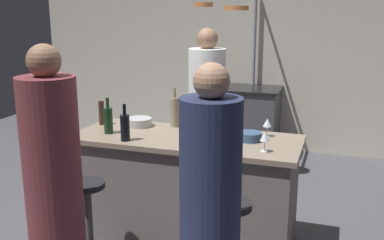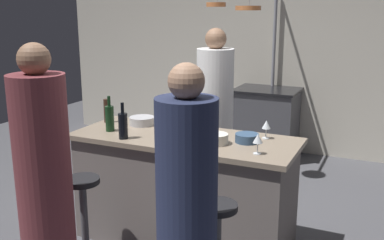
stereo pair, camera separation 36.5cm
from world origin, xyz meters
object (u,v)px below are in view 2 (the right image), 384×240
Objects in this scene: wine_bottle_dark at (123,125)px; wine_glass_near_left_guest at (266,125)px; pepper_mill at (107,111)px; chef at (215,122)px; guest_right at (187,218)px; wine_bottle_white at (177,111)px; wine_glass_near_right_guest at (258,139)px; guest_left at (44,183)px; stove_range at (266,123)px; mixing_bowl_blue at (247,138)px; bar_stool_left at (84,216)px; wine_bottle_red at (110,118)px; mixing_bowl_ceramic at (216,139)px; mixing_bowl_steel at (142,121)px.

wine_glass_near_left_guest is at bearing 24.77° from wine_bottle_dark.
wine_glass_near_left_guest is (1.01, 0.46, -0.00)m from wine_bottle_dark.
chef is at bearing 49.31° from pepper_mill.
guest_right is 11.08× the size of wine_glass_near_left_guest.
wine_glass_near_right_guest is at bearing -27.87° from wine_bottle_white.
wine_bottle_white is at bearing 75.41° from guest_left.
wine_bottle_dark is at bearing 140.08° from guest_right.
chef is 8.13× the size of pepper_mill.
stove_range is at bearing 81.34° from guest_left.
wine_bottle_white is at bearing -96.88° from chef.
wine_bottle_dark reaches higher than mixing_bowl_blue.
bar_stool_left is 0.40× the size of guest_left.
chef is 0.72m from wine_bottle_white.
bar_stool_left is 0.74m from wine_bottle_dark.
guest_left is 1.18m from pepper_mill.
mixing_bowl_blue is at bearing 45.79° from guest_left.
wine_bottle_dark is (0.42, -0.37, 0.00)m from pepper_mill.
wine_bottle_dark is at bearing 70.33° from bar_stool_left.
wine_glass_near_right_guest is at bearing -11.78° from pepper_mill.
wine_bottle_red reaches higher than stove_range.
guest_right is 5.50× the size of wine_bottle_red.
mixing_bowl_ceramic is at bearing 48.09° from guest_left.
wine_bottle_white is 0.61m from mixing_bowl_ceramic.
guest_right is 7.40× the size of mixing_bowl_steel.
bar_stool_left is at bearing -79.64° from wine_bottle_red.
chef reaches higher than pepper_mill.
mixing_bowl_ceramic is (1.12, -0.20, -0.07)m from pepper_mill.
mixing_bowl_steel is at bearing 172.96° from mixing_bowl_blue.
wine_bottle_red is 0.88× the size of wine_bottle_white.
pepper_mill reaches higher than mixing_bowl_steel.
stove_range is 1.55m from chef.
mixing_bowl_blue is at bearing -123.44° from wine_glass_near_left_guest.
bar_stool_left is (-0.42, -1.56, -0.42)m from chef.
stove_range is 1.31× the size of bar_stool_left.
chef is (-0.11, -1.51, 0.35)m from stove_range.
bar_stool_left is at bearing 91.06° from guest_left.
pepper_mill is 0.96× the size of mixing_bowl_steel.
guest_left reaches higher than guest_right.
stove_range is 4.24× the size of pepper_mill.
wine_glass_near_left_guest is at bearing 43.78° from mixing_bowl_ceramic.
guest_left reaches higher than bar_stool_left.
pepper_mill is at bearing -130.69° from chef.
wine_bottle_white is (-0.08, -0.68, 0.24)m from chef.
pepper_mill is 0.30m from wine_bottle_red.
mixing_bowl_blue reaches higher than bar_stool_left.
wine_glass_near_left_guest reaches higher than mixing_bowl_ceramic.
mixing_bowl_ceramic is (0.70, 0.17, -0.07)m from wine_bottle_dark.
wine_bottle_dark is at bearing -111.67° from wine_bottle_white.
wine_glass_near_right_guest reaches higher than stove_range.
wine_bottle_dark is (0.22, -0.15, -0.00)m from wine_bottle_red.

